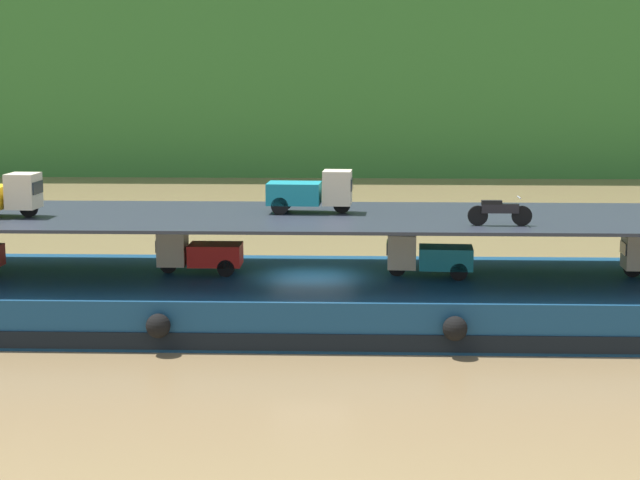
{
  "coord_description": "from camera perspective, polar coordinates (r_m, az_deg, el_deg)",
  "views": [
    {
      "loc": [
        1.4,
        -32.08,
        8.06
      ],
      "look_at": [
        0.26,
        0.0,
        2.7
      ],
      "focal_mm": 57.21,
      "sensor_mm": 36.0,
      "label": 1
    }
  ],
  "objects": [
    {
      "name": "ground_plane",
      "position": [
        33.1,
        -0.45,
        -4.61
      ],
      "size": [
        400.0,
        400.0,
        0.0
      ],
      "primitive_type": "plane",
      "color": "olive"
    },
    {
      "name": "motorcycle_upper_port",
      "position": [
        30.63,
        9.99,
        1.59
      ],
      "size": [
        1.9,
        0.55,
        0.87
      ],
      "color": "black",
      "rests_on": "cargo_rack"
    },
    {
      "name": "cargo_barge",
      "position": [
        32.9,
        -0.46,
        -3.36
      ],
      "size": [
        31.69,
        8.12,
        1.5
      ],
      "color": "navy",
      "rests_on": "ground"
    },
    {
      "name": "mini_truck_lower_aft",
      "position": [
        33.43,
        -6.83,
        -0.7
      ],
      "size": [
        2.74,
        1.2,
        1.38
      ],
      "color": "red",
      "rests_on": "cargo_barge"
    },
    {
      "name": "cargo_rack",
      "position": [
        32.44,
        -0.46,
        1.29
      ],
      "size": [
        30.09,
        6.75,
        2.0
      ],
      "color": "#232833",
      "rests_on": "cargo_barge"
    },
    {
      "name": "mini_truck_upper_mid",
      "position": [
        32.89,
        -0.48,
        2.72
      ],
      "size": [
        2.79,
        1.28,
        1.38
      ],
      "color": "teal",
      "rests_on": "cargo_rack"
    },
    {
      "name": "mini_truck_lower_mid",
      "position": [
        32.85,
        6.07,
        -0.86
      ],
      "size": [
        2.79,
        1.29,
        1.38
      ],
      "color": "teal",
      "rests_on": "cargo_barge"
    }
  ]
}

